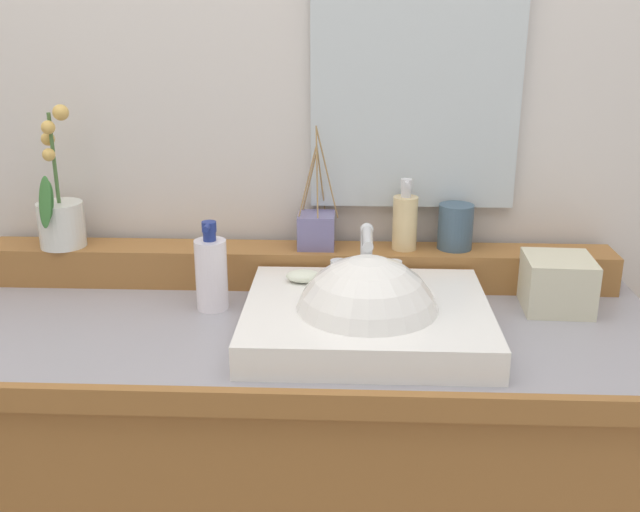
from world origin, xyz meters
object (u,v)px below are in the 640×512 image
object	(u,v)px
soap_bar	(304,276)
soap_dispenser	(405,221)
tumbler_cup	(455,227)
potted_plant	(60,214)
lotion_bottle	(211,272)
sink_basin	(367,324)
tissue_box	(557,283)
reed_diffuser	(316,229)

from	to	relation	value
soap_bar	soap_dispenser	size ratio (longest dim) A/B	0.46
soap_bar	tumbler_cup	bearing A→B (deg)	26.97
potted_plant	soap_dispenser	size ratio (longest dim) A/B	1.99
soap_bar	lotion_bottle	bearing A→B (deg)	179.22
sink_basin	tissue_box	world-z (taller)	sink_basin
lotion_bottle	tumbler_cup	bearing A→B (deg)	17.55
sink_basin	reed_diffuser	size ratio (longest dim) A/B	1.71
soap_dispenser	reed_diffuser	world-z (taller)	reed_diffuser
soap_bar	tissue_box	bearing A→B (deg)	3.73
sink_basin	lotion_bottle	size ratio (longest dim) A/B	2.47
potted_plant	tumbler_cup	bearing A→B (deg)	1.61
soap_bar	lotion_bottle	distance (m)	0.18
tumbler_cup	reed_diffuser	bearing A→B (deg)	-179.52
tumbler_cup	tissue_box	xyz separation A→B (m)	(0.19, -0.13, -0.08)
soap_dispenser	tissue_box	size ratio (longest dim) A/B	1.17
potted_plant	soap_bar	bearing A→B (deg)	-14.40
reed_diffuser	lotion_bottle	bearing A→B (deg)	-142.38
reed_diffuser	sink_basin	bearing A→B (deg)	-69.07
potted_plant	lotion_bottle	bearing A→B (deg)	-21.08
potted_plant	tumbler_cup	distance (m)	0.84
reed_diffuser	lotion_bottle	size ratio (longest dim) A/B	1.44
potted_plant	tumbler_cup	world-z (taller)	potted_plant
sink_basin	soap_dispenser	size ratio (longest dim) A/B	2.93
tumbler_cup	lotion_bottle	bearing A→B (deg)	-162.45
reed_diffuser	tissue_box	size ratio (longest dim) A/B	2.00
soap_bar	tumbler_cup	world-z (taller)	tumbler_cup
sink_basin	soap_bar	world-z (taller)	sink_basin
sink_basin	lotion_bottle	bearing A→B (deg)	158.51
soap_dispenser	reed_diffuser	bearing A→B (deg)	178.34
lotion_bottle	tissue_box	xyz separation A→B (m)	(0.68, 0.03, -0.02)
soap_dispenser	tissue_box	xyz separation A→B (m)	(0.30, -0.12, -0.09)
soap_bar	reed_diffuser	bearing A→B (deg)	83.63
sink_basin	reed_diffuser	world-z (taller)	reed_diffuser
soap_bar	tissue_box	size ratio (longest dim) A/B	0.54
potted_plant	soap_dispenser	distance (m)	0.73
lotion_bottle	tissue_box	distance (m)	0.68
sink_basin	tissue_box	distance (m)	0.41
tumbler_cup	lotion_bottle	size ratio (longest dim) A/B	0.53
lotion_bottle	tissue_box	world-z (taller)	lotion_bottle
soap_bar	tumbler_cup	size ratio (longest dim) A/B	0.73
tumbler_cup	lotion_bottle	distance (m)	0.52
tumbler_cup	lotion_bottle	world-z (taller)	lotion_bottle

